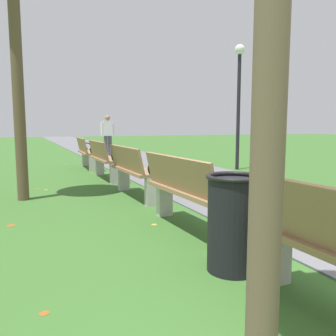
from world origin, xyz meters
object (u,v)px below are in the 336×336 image
at_px(trash_bin, 233,223).
at_px(lamp_post, 239,88).
at_px(park_bench_3, 133,170).
at_px(park_bench_4, 104,159).
at_px(park_bench_2, 187,190).
at_px(park_bench_5, 87,152).
at_px(pedestrian_walking, 108,134).

distance_m(trash_bin, lamp_post, 7.41).
xyz_separation_m(park_bench_3, park_bench_4, (-0.00, 2.24, 0.00)).
xyz_separation_m(park_bench_2, park_bench_5, (-0.00, 6.60, 0.00)).
bearing_deg(park_bench_2, park_bench_3, 90.00).
bearing_deg(park_bench_4, trash_bin, -91.52).
xyz_separation_m(park_bench_3, pedestrian_walking, (1.29, 7.27, 0.44)).
bearing_deg(pedestrian_walking, park_bench_5, -114.86).
relative_size(park_bench_3, park_bench_4, 1.00).
relative_size(park_bench_4, lamp_post, 0.46).
distance_m(park_bench_2, lamp_post, 6.38).
bearing_deg(lamp_post, trash_bin, -124.64).
relative_size(park_bench_2, lamp_post, 0.47).
bearing_deg(park_bench_5, lamp_post, -25.85).
xyz_separation_m(park_bench_3, lamp_post, (3.92, 2.58, 1.82)).
bearing_deg(trash_bin, park_bench_5, 88.92).
bearing_deg(park_bench_4, park_bench_2, -90.00).
relative_size(park_bench_2, trash_bin, 1.93).
relative_size(park_bench_3, park_bench_5, 1.00).
relative_size(trash_bin, lamp_post, 0.24).
relative_size(park_bench_2, park_bench_5, 1.00).
distance_m(park_bench_2, park_bench_5, 6.60).
xyz_separation_m(park_bench_4, pedestrian_walking, (1.29, 5.03, 0.44)).
height_order(park_bench_5, pedestrian_walking, pedestrian_walking).
xyz_separation_m(park_bench_5, lamp_post, (3.92, -1.90, 1.82)).
height_order(park_bench_2, trash_bin, park_bench_2).
bearing_deg(lamp_post, park_bench_5, 154.15).
bearing_deg(pedestrian_walking, lamp_post, -60.65).
bearing_deg(park_bench_3, park_bench_5, 90.00).
xyz_separation_m(park_bench_2, park_bench_4, (-0.00, 4.35, 0.00)).
relative_size(park_bench_3, trash_bin, 1.92).
relative_size(park_bench_5, pedestrian_walking, 1.00).
xyz_separation_m(park_bench_2, pedestrian_walking, (1.29, 9.38, 0.44)).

